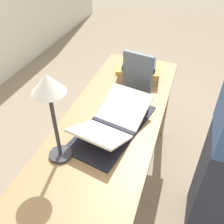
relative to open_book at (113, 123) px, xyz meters
name	(u,v)px	position (x,y,z in m)	size (l,w,h in m)	color
ground_plane	(113,190)	(0.09, 0.03, -0.77)	(12.00, 12.00, 0.00)	gray
reading_desk	(113,130)	(0.09, 0.03, -0.14)	(1.59, 0.55, 0.74)	#937047
open_book	(113,123)	(0.00, 0.00, 0.00)	(0.61, 0.38, 0.12)	black
book_stack_tall	(139,71)	(0.57, 0.00, 0.02)	(0.24, 0.32, 0.12)	tan
book_standing_upright	(137,74)	(0.39, -0.03, 0.10)	(0.06, 0.20, 0.28)	slate
reading_lamp	(49,95)	(-0.28, 0.18, 0.33)	(0.14, 0.14, 0.46)	#2D2D33
coffee_mug	(128,96)	(0.26, -0.01, 0.01)	(0.08, 0.11, 0.09)	#28282D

